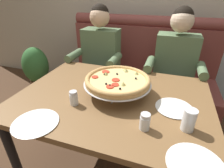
% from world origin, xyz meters
% --- Properties ---
extents(ground_plane, '(16.00, 16.00, 0.00)m').
position_xyz_m(ground_plane, '(0.00, 0.00, 0.00)').
color(ground_plane, '#4C3321').
extents(booth_bench, '(1.80, 0.78, 1.13)m').
position_xyz_m(booth_bench, '(0.00, 0.97, 0.40)').
color(booth_bench, brown).
rests_on(booth_bench, ground_plane).
extents(dining_table, '(1.34, 0.99, 0.73)m').
position_xyz_m(dining_table, '(0.00, 0.00, 0.65)').
color(dining_table, brown).
rests_on(dining_table, ground_plane).
extents(diner_left, '(0.54, 0.64, 1.27)m').
position_xyz_m(diner_left, '(-0.41, 0.70, 0.71)').
color(diner_left, '#2D3342').
rests_on(diner_left, ground_plane).
extents(diner_right, '(0.54, 0.64, 1.27)m').
position_xyz_m(diner_right, '(0.41, 0.70, 0.71)').
color(diner_right, '#2D3342').
rests_on(diner_right, ground_plane).
extents(pizza, '(0.47, 0.47, 0.14)m').
position_xyz_m(pizza, '(0.03, 0.03, 0.84)').
color(pizza, silver).
rests_on(pizza, dining_table).
extents(shaker_parmesan, '(0.05, 0.05, 0.10)m').
position_xyz_m(shaker_parmesan, '(-0.20, -0.19, 0.77)').
color(shaker_parmesan, white).
rests_on(shaker_parmesan, dining_table).
extents(shaker_oregano, '(0.06, 0.06, 0.10)m').
position_xyz_m(shaker_oregano, '(0.27, -0.27, 0.77)').
color(shaker_oregano, white).
rests_on(shaker_oregano, dining_table).
extents(plate_near_left, '(0.26, 0.26, 0.02)m').
position_xyz_m(plate_near_left, '(-0.32, -0.42, 0.74)').
color(plate_near_left, white).
rests_on(plate_near_left, dining_table).
extents(plate_near_right, '(0.25, 0.25, 0.02)m').
position_xyz_m(plate_near_right, '(0.52, -0.43, 0.74)').
color(plate_near_right, white).
rests_on(plate_near_right, dining_table).
extents(plate_far_side, '(0.24, 0.24, 0.02)m').
position_xyz_m(plate_far_side, '(0.42, -0.02, 0.74)').
color(plate_far_side, white).
rests_on(plate_far_side, dining_table).
extents(drinking_glass, '(0.07, 0.07, 0.13)m').
position_xyz_m(drinking_glass, '(0.49, -0.20, 0.79)').
color(drinking_glass, silver).
rests_on(drinking_glass, dining_table).
extents(potted_plant, '(0.36, 0.36, 0.70)m').
position_xyz_m(potted_plant, '(-1.46, 0.87, 0.39)').
color(potted_plant, brown).
rests_on(potted_plant, ground_plane).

